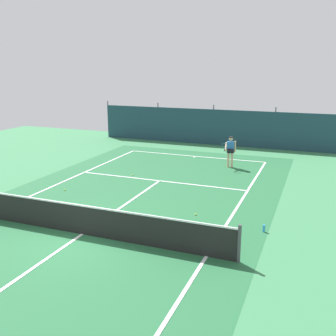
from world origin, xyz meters
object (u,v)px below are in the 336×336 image
(tennis_net, at_px, (82,219))
(tennis_ball_midcourt, at_px, (65,190))
(tennis_ball_near_player, at_px, (133,175))
(tennis_player, at_px, (230,149))
(tennis_ball_by_sideline, at_px, (196,214))
(parked_car, at_px, (196,126))
(water_bottle, at_px, (264,228))

(tennis_net, relative_size, tennis_ball_midcourt, 153.33)
(tennis_ball_near_player, bearing_deg, tennis_player, 39.44)
(tennis_ball_midcourt, xyz_separation_m, tennis_ball_by_sideline, (6.13, -0.67, 0.00))
(tennis_ball_midcourt, distance_m, tennis_ball_by_sideline, 6.17)
(parked_car, distance_m, water_bottle, 17.69)
(water_bottle, bearing_deg, tennis_player, 110.25)
(tennis_net, height_order, tennis_player, tennis_player)
(tennis_ball_by_sideline, xyz_separation_m, water_bottle, (2.49, -0.58, 0.09))
(tennis_ball_midcourt, xyz_separation_m, water_bottle, (8.62, -1.25, 0.09))
(tennis_net, relative_size, tennis_player, 6.17)
(tennis_net, xyz_separation_m, tennis_ball_by_sideline, (2.88, 2.90, -0.48))
(parked_car, bearing_deg, tennis_ball_near_player, 99.13)
(tennis_ball_by_sideline, bearing_deg, water_bottle, -13.20)
(tennis_player, xyz_separation_m, tennis_ball_midcourt, (-5.73, -6.58, -0.93))
(water_bottle, bearing_deg, parked_car, 114.71)
(tennis_ball_by_sideline, bearing_deg, tennis_ball_near_player, 139.01)
(tennis_ball_near_player, distance_m, tennis_ball_midcourt, 3.62)
(tennis_ball_near_player, distance_m, tennis_ball_by_sideline, 5.93)
(tennis_player, xyz_separation_m, tennis_ball_near_player, (-4.08, -3.36, -0.93))
(tennis_net, bearing_deg, tennis_ball_by_sideline, 45.19)
(tennis_player, height_order, tennis_ball_near_player, tennis_player)
(tennis_player, distance_m, tennis_ball_near_player, 5.36)
(tennis_net, bearing_deg, tennis_ball_midcourt, 132.39)
(tennis_player, bearing_deg, water_bottle, 101.69)
(tennis_net, xyz_separation_m, tennis_ball_midcourt, (-3.25, 3.56, -0.48))
(tennis_ball_near_player, distance_m, water_bottle, 8.28)
(tennis_ball_near_player, bearing_deg, water_bottle, -32.71)
(tennis_ball_midcourt, bearing_deg, tennis_player, 48.93)
(tennis_ball_midcourt, bearing_deg, tennis_ball_by_sideline, -6.22)
(tennis_ball_by_sideline, bearing_deg, parked_car, 107.57)
(tennis_ball_midcourt, height_order, parked_car, parked_car)
(tennis_player, bearing_deg, tennis_net, 67.70)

